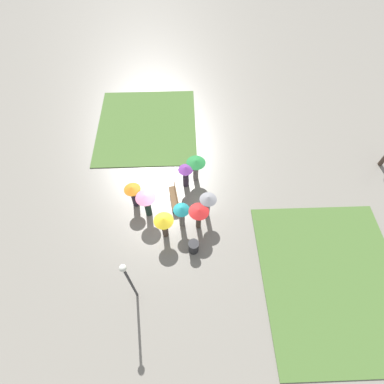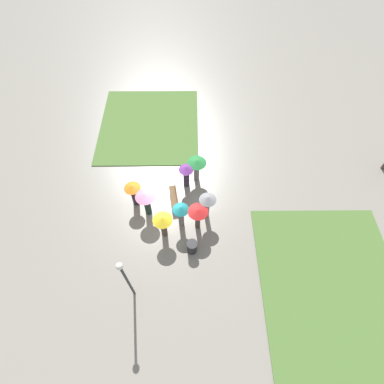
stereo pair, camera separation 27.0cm
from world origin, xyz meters
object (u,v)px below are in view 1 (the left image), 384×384
at_px(park_bench, 175,197).
at_px(crowd_person_pink, 146,201).
at_px(trash_bin, 194,247).
at_px(crowd_person_red, 199,214).
at_px(crowd_person_purple, 186,173).
at_px(crowd_person_yellow, 164,223).
at_px(crowd_person_green, 196,165).
at_px(crowd_person_orange, 133,193).
at_px(crowd_person_grey, 208,202).
at_px(lamp_post, 128,278).
at_px(crowd_person_teal, 182,213).

xyz_separation_m(park_bench, crowd_person_pink, (0.78, -1.58, 0.92)).
xyz_separation_m(trash_bin, crowd_person_red, (-1.49, 0.33, 0.99)).
height_order(park_bench, trash_bin, park_bench).
xyz_separation_m(crowd_person_purple, crowd_person_yellow, (3.49, -1.24, 0.22)).
height_order(park_bench, crowd_person_green, crowd_person_green).
relative_size(crowd_person_orange, crowd_person_purple, 1.00).
bearing_deg(crowd_person_purple, crowd_person_yellow, -63.25).
distance_m(park_bench, trash_bin, 3.40).
xyz_separation_m(trash_bin, crowd_person_pink, (-2.46, -2.59, 0.95)).
bearing_deg(crowd_person_grey, park_bench, 108.30).
distance_m(crowd_person_red, crowd_person_yellow, 1.96).
distance_m(crowd_person_orange, crowd_person_yellow, 2.82).
height_order(park_bench, crowd_person_red, crowd_person_red).
relative_size(trash_bin, crowd_person_green, 0.49).
bearing_deg(crowd_person_yellow, park_bench, 56.08).
distance_m(trash_bin, crowd_person_grey, 2.62).
distance_m(lamp_post, crowd_person_pink, 4.99).
bearing_deg(crowd_person_grey, crowd_person_teal, 157.02).
height_order(crowd_person_red, crowd_person_yellow, crowd_person_yellow).
bearing_deg(trash_bin, crowd_person_grey, 158.31).
bearing_deg(crowd_person_red, crowd_person_teal, -149.52).
xyz_separation_m(crowd_person_red, crowd_person_green, (-3.53, -0.01, -0.08)).
xyz_separation_m(park_bench, crowd_person_orange, (0.10, -2.39, 0.70)).
bearing_deg(crowd_person_green, crowd_person_purple, 164.20).
height_order(crowd_person_green, crowd_person_grey, crowd_person_grey).
bearing_deg(crowd_person_orange, crowd_person_green, 83.84).
height_order(lamp_post, crowd_person_teal, lamp_post).
relative_size(lamp_post, trash_bin, 4.64).
xyz_separation_m(park_bench, crowd_person_yellow, (2.22, -0.55, 0.94)).
bearing_deg(crowd_person_green, crowd_person_yellow, -169.28).
relative_size(crowd_person_purple, crowd_person_pink, 0.91).
relative_size(crowd_person_orange, crowd_person_teal, 0.96).
distance_m(lamp_post, crowd_person_orange, 5.71).
bearing_deg(crowd_person_purple, crowd_person_teal, -49.31).
relative_size(park_bench, crowd_person_teal, 0.96).
height_order(crowd_person_red, crowd_person_pink, crowd_person_pink).
relative_size(crowd_person_purple, crowd_person_yellow, 0.94).
bearing_deg(park_bench, crowd_person_teal, 5.70).
bearing_deg(crowd_person_orange, crowd_person_teal, 29.25).
xyz_separation_m(crowd_person_orange, crowd_person_grey, (0.93, 4.29, 0.34)).
height_order(crowd_person_orange, crowd_person_teal, crowd_person_teal).
bearing_deg(crowd_person_teal, crowd_person_green, -171.02).
height_order(crowd_person_teal, crowd_person_green, crowd_person_teal).
bearing_deg(crowd_person_red, crowd_person_purple, 143.40).
relative_size(crowd_person_pink, crowd_person_yellow, 1.03).
height_order(crowd_person_yellow, crowd_person_grey, crowd_person_grey).
relative_size(lamp_post, crowd_person_orange, 2.25).
xyz_separation_m(crowd_person_orange, crowd_person_teal, (1.48, 2.80, 0.17)).
distance_m(lamp_post, crowd_person_yellow, 3.86).
bearing_deg(crowd_person_red, crowd_person_pink, -157.25).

